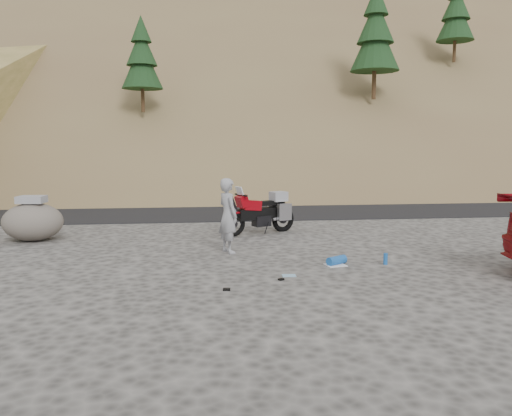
# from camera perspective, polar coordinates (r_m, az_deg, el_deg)

# --- Properties ---
(ground) EXTENTS (140.00, 140.00, 0.00)m
(ground) POSITION_cam_1_polar(r_m,az_deg,el_deg) (11.61, 0.30, -5.73)
(ground) COLOR #3C3A37
(ground) RESTS_ON ground
(road) EXTENTS (120.00, 7.00, 0.05)m
(road) POSITION_cam_1_polar(r_m,az_deg,el_deg) (20.45, -2.73, -0.10)
(road) COLOR black
(road) RESTS_ON ground
(hillside) EXTENTS (120.00, 73.00, 46.72)m
(hillside) POSITION_cam_1_polar(r_m,az_deg,el_deg) (52.81, -5.31, 16.42)
(hillside) COLOR brown
(hillside) RESTS_ON ground
(motorcycle) EXTENTS (2.28, 1.28, 1.45)m
(motorcycle) POSITION_cam_1_polar(r_m,az_deg,el_deg) (14.68, 0.77, -0.54)
(motorcycle) COLOR black
(motorcycle) RESTS_ON ground
(man) EXTENTS (0.67, 0.78, 1.82)m
(man) POSITION_cam_1_polar(r_m,az_deg,el_deg) (12.23, -3.18, -5.08)
(man) COLOR #95959A
(man) RESTS_ON ground
(boulder) EXTENTS (1.91, 1.75, 1.22)m
(boulder) POSITION_cam_1_polar(r_m,az_deg,el_deg) (14.90, -24.15, -1.40)
(boulder) COLOR #5E5850
(boulder) RESTS_ON ground
(gear_white_cloth) EXTENTS (0.47, 0.43, 0.01)m
(gear_white_cloth) POSITION_cam_1_polar(r_m,az_deg,el_deg) (11.06, 9.08, -6.45)
(gear_white_cloth) COLOR white
(gear_white_cloth) RESTS_ON ground
(gear_blue_mat) EXTENTS (0.51, 0.42, 0.19)m
(gear_blue_mat) POSITION_cam_1_polar(r_m,az_deg,el_deg) (11.09, 9.20, -5.93)
(gear_blue_mat) COLOR #1C58A9
(gear_blue_mat) RESTS_ON ground
(gear_bottle) EXTENTS (0.11, 0.11, 0.25)m
(gear_bottle) POSITION_cam_1_polar(r_m,az_deg,el_deg) (11.33, 14.58, -5.65)
(gear_bottle) COLOR #1C58A9
(gear_bottle) RESTS_ON ground
(gear_glove_a) EXTENTS (0.14, 0.10, 0.04)m
(gear_glove_a) POSITION_cam_1_polar(r_m,az_deg,el_deg) (9.11, -3.38, -9.27)
(gear_glove_a) COLOR black
(gear_glove_a) RESTS_ON ground
(gear_glove_b) EXTENTS (0.13, 0.11, 0.03)m
(gear_glove_b) POSITION_cam_1_polar(r_m,az_deg,el_deg) (9.77, 2.90, -8.14)
(gear_glove_b) COLOR black
(gear_glove_b) RESTS_ON ground
(gear_blue_cloth) EXTENTS (0.29, 0.22, 0.01)m
(gear_blue_cloth) POSITION_cam_1_polar(r_m,az_deg,el_deg) (10.09, 3.79, -7.71)
(gear_blue_cloth) COLOR #81ACC8
(gear_blue_cloth) RESTS_ON ground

